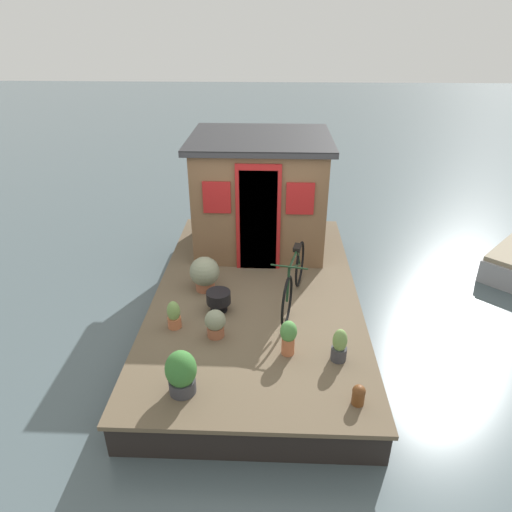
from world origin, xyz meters
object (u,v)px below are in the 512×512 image
at_px(houseboat_cabin, 260,192).
at_px(potted_plant_lavender, 174,315).
at_px(potted_plant_succulent, 288,336).
at_px(potted_plant_thyme, 205,273).
at_px(potted_plant_basil, 215,323).
at_px(charcoal_grill, 219,298).
at_px(bicycle, 294,279).
at_px(potted_plant_fern, 181,373).
at_px(mooring_bollard, 359,394).
at_px(potted_plant_mint, 339,346).

height_order(houseboat_cabin, potted_plant_lavender, houseboat_cabin).
relative_size(houseboat_cabin, potted_plant_succulent, 4.94).
height_order(potted_plant_thyme, potted_plant_lavender, potted_plant_thyme).
relative_size(potted_plant_basil, charcoal_grill, 1.11).
height_order(potted_plant_thyme, charcoal_grill, potted_plant_thyme).
bearing_deg(bicycle, houseboat_cabin, 15.77).
distance_m(houseboat_cabin, potted_plant_fern, 4.00).
distance_m(bicycle, potted_plant_thyme, 1.39).
xyz_separation_m(potted_plant_thyme, potted_plant_succulent, (-1.49, -1.25, -0.02)).
xyz_separation_m(houseboat_cabin, potted_plant_fern, (-3.86, 0.75, -0.74)).
height_order(houseboat_cabin, potted_plant_basil, houseboat_cabin).
bearing_deg(mooring_bollard, potted_plant_mint, 9.81).
bearing_deg(potted_plant_lavender, potted_plant_succulent, -107.86).
bearing_deg(potted_plant_thyme, potted_plant_fern, -178.81).
bearing_deg(potted_plant_mint, potted_plant_succulent, 81.69).
bearing_deg(potted_plant_mint, potted_plant_fern, 108.87).
distance_m(potted_plant_fern, potted_plant_succulent, 1.40).
relative_size(potted_plant_thyme, potted_plant_mint, 1.22).
relative_size(potted_plant_succulent, mooring_bollard, 1.94).
height_order(potted_plant_thyme, potted_plant_basil, potted_plant_thyme).
distance_m(potted_plant_lavender, potted_plant_mint, 2.23).
distance_m(bicycle, charcoal_grill, 1.12).
relative_size(charcoal_grill, mooring_bollard, 1.41).
relative_size(houseboat_cabin, charcoal_grill, 6.83).
relative_size(bicycle, charcoal_grill, 5.09).
bearing_deg(potted_plant_lavender, potted_plant_thyme, -16.02).
distance_m(houseboat_cabin, mooring_bollard, 4.23).
xyz_separation_m(potted_plant_lavender, potted_plant_basil, (-0.17, -0.58, 0.01)).
distance_m(houseboat_cabin, potted_plant_thyme, 1.97).
bearing_deg(potted_plant_succulent, potted_plant_mint, -98.31).
relative_size(houseboat_cabin, bicycle, 1.34).
height_order(potted_plant_basil, potted_plant_succulent, potted_plant_succulent).
distance_m(potted_plant_mint, charcoal_grill, 1.89).
xyz_separation_m(potted_plant_succulent, mooring_bollard, (-0.82, -0.75, -0.14)).
relative_size(potted_plant_basil, potted_plant_mint, 0.87).
relative_size(bicycle, potted_plant_lavender, 4.36).
bearing_deg(potted_plant_succulent, houseboat_cabin, 8.21).
relative_size(bicycle, potted_plant_basil, 4.57).
bearing_deg(charcoal_grill, bicycle, -76.58).
xyz_separation_m(bicycle, potted_plant_lavender, (-0.68, 1.64, -0.20)).
height_order(potted_plant_thyme, potted_plant_mint, potted_plant_thyme).
bearing_deg(mooring_bollard, potted_plant_basil, 56.10).
bearing_deg(mooring_bollard, bicycle, 17.97).
distance_m(potted_plant_fern, charcoal_grill, 1.65).
height_order(bicycle, potted_plant_lavender, bicycle).
bearing_deg(potted_plant_succulent, potted_plant_fern, 120.72).
xyz_separation_m(potted_plant_lavender, potted_plant_mint, (-0.59, -2.16, 0.02)).
bearing_deg(potted_plant_mint, charcoal_grill, 57.74).
distance_m(potted_plant_fern, potted_plant_lavender, 1.26).
bearing_deg(potted_plant_basil, potted_plant_lavender, 73.69).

